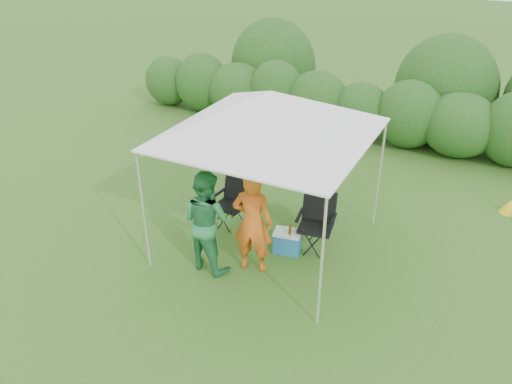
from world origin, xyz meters
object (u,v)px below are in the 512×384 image
at_px(man, 252,223).
at_px(woman, 206,221).
at_px(chair_right, 317,218).
at_px(chair_left, 233,198).
at_px(canopy, 271,113).
at_px(cooler, 287,241).

bearing_deg(man, woman, 9.24).
height_order(chair_right, woman, woman).
height_order(chair_right, chair_left, chair_right).
bearing_deg(chair_left, woman, -72.74).
relative_size(chair_left, man, 0.54).
relative_size(chair_left, woman, 0.54).
height_order(chair_left, man, man).
relative_size(canopy, chair_right, 3.01).
relative_size(chair_left, cooler, 1.82).
height_order(man, woman, man).
bearing_deg(woman, canopy, -112.83).
height_order(canopy, cooler, canopy).
distance_m(canopy, chair_right, 2.06).
relative_size(chair_right, chair_left, 1.07).
xyz_separation_m(canopy, man, (0.07, -0.77, -1.57)).
bearing_deg(cooler, man, -125.75).
bearing_deg(man, cooler, -127.10).
relative_size(canopy, man, 1.74).
height_order(canopy, man, canopy).
height_order(chair_left, cooler, chair_left).
bearing_deg(cooler, canopy, 158.73).
xyz_separation_m(man, woman, (-0.70, -0.28, -0.01)).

